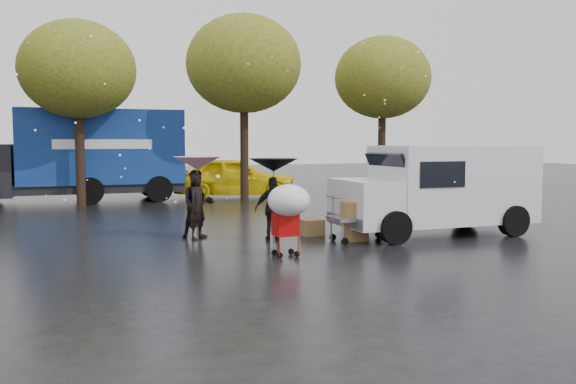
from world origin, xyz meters
name	(u,v)px	position (x,y,z in m)	size (l,w,h in m)	color
ground	(264,246)	(0.00, 0.00, 0.00)	(90.00, 90.00, 0.00)	black
person_pink	(198,206)	(-1.16, 1.48, 0.78)	(0.57, 0.37, 1.55)	black
person_middle	(198,204)	(-1.13, 1.65, 0.81)	(0.79, 0.61, 1.62)	black
person_black	(274,209)	(0.43, 0.60, 0.75)	(0.87, 0.36, 1.49)	black
umbrella_pink	(197,163)	(-1.16, 1.48, 1.79)	(1.12, 1.12, 1.95)	#4C4C4C
umbrella_black	(274,165)	(0.43, 0.60, 1.76)	(1.14, 1.14, 1.91)	#4C4C4C
vendor_cart	(366,210)	(2.41, -0.18, 0.73)	(1.52, 0.80, 1.27)	slate
shopping_cart	(288,204)	(0.02, -1.44, 1.06)	(0.84, 0.84, 1.46)	#B00A0A
white_van	(440,188)	(4.63, 0.16, 1.16)	(4.91, 2.18, 2.20)	silver
blue_truck	(78,156)	(-3.51, 11.85, 1.76)	(8.30, 2.60, 3.50)	navy
box_ground_near	(356,232)	(2.24, -0.04, 0.21)	(0.46, 0.37, 0.41)	brown
box_ground_far	(312,228)	(1.58, 1.03, 0.20)	(0.51, 0.39, 0.39)	brown
yellow_taxi	(236,177)	(2.55, 11.40, 0.84)	(1.97, 4.90, 1.67)	yellow
tree_row	(166,67)	(-0.47, 10.00, 5.02)	(21.60, 4.40, 7.12)	black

